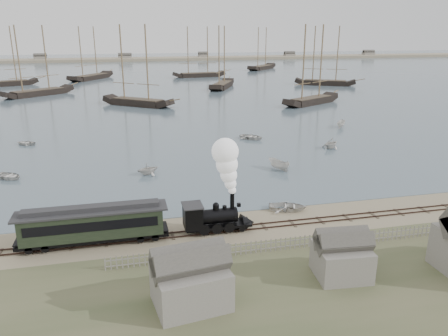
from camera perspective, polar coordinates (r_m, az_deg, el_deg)
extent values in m
plane|color=gray|center=(45.49, 5.67, -6.43)|extent=(600.00, 600.00, 0.00)
cube|color=#455763|center=(210.50, -9.61, 12.31)|extent=(600.00, 336.00, 0.06)
cube|color=#31201B|center=(43.31, 6.74, -7.61)|extent=(120.00, 0.08, 0.12)
cube|color=#31201B|center=(44.16, 6.30, -7.08)|extent=(120.00, 0.08, 0.12)
cube|color=#3A2D25|center=(43.77, 6.51, -7.43)|extent=(120.00, 1.80, 0.06)
cube|color=tan|center=(290.15, -10.75, 13.62)|extent=(500.00, 20.00, 1.80)
cube|color=black|center=(42.05, -0.80, -7.43)|extent=(6.33, 1.86, 0.23)
cylinder|color=black|center=(41.60, -1.31, -6.31)|extent=(3.91, 1.40, 1.40)
cube|color=black|center=(41.19, -4.11, -6.32)|extent=(1.67, 2.05, 2.14)
cube|color=#2C2C2E|center=(40.75, -4.15, -4.89)|extent=(1.86, 2.23, 0.11)
cylinder|color=black|center=(41.48, 1.08, -4.50)|extent=(0.41, 0.41, 1.49)
sphere|color=black|center=(41.20, -1.06, -4.91)|extent=(0.60, 0.60, 0.60)
cone|color=black|center=(42.77, 3.13, -7.14)|extent=(1.30, 1.86, 1.86)
cube|color=black|center=(41.75, 1.94, -4.84)|extent=(0.33, 0.33, 0.33)
cube|color=black|center=(41.39, -16.59, -8.64)|extent=(13.17, 2.16, 0.33)
cube|color=black|center=(40.84, -16.75, -6.97)|extent=(12.23, 2.35, 2.35)
cube|color=black|center=(39.65, -16.86, -7.37)|extent=(11.29, 0.06, 0.85)
cube|color=black|center=(41.84, -16.70, -6.01)|extent=(11.29, 0.06, 0.85)
cube|color=#2C2C2E|center=(40.36, -16.90, -5.39)|extent=(13.17, 2.54, 0.17)
cube|color=#2C2C2E|center=(40.26, -16.94, -5.02)|extent=(11.76, 1.13, 0.42)
imported|color=silver|center=(47.34, 8.34, -5.01)|extent=(4.02, 4.74, 0.84)
imported|color=silver|center=(62.88, -26.27, -0.92)|extent=(4.58, 4.75, 0.80)
imported|color=silver|center=(58.86, -9.91, -0.09)|extent=(3.55, 3.78, 1.59)
imported|color=silver|center=(60.51, 7.16, 0.44)|extent=(3.85, 2.93, 1.40)
imported|color=silver|center=(77.27, 3.60, 4.11)|extent=(5.15, 5.25, 0.89)
imported|color=silver|center=(73.08, 13.80, 3.18)|extent=(4.07, 4.24, 1.72)
imported|color=silver|center=(89.58, 15.02, 5.56)|extent=(3.48, 3.23, 1.34)
imported|color=silver|center=(80.54, -24.49, 3.02)|extent=(3.60, 4.00, 0.68)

